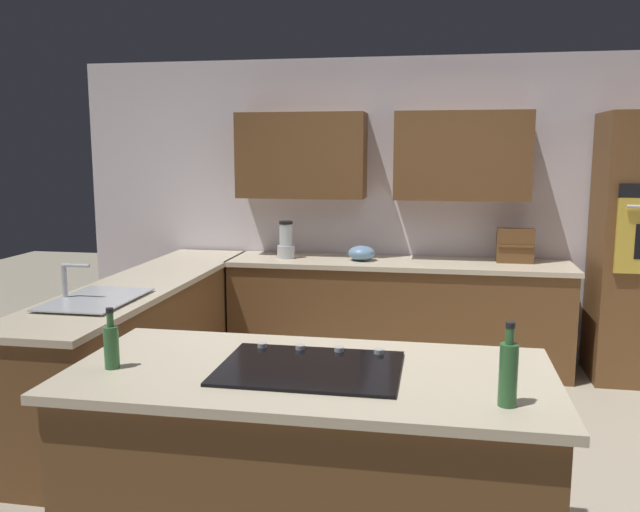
{
  "coord_description": "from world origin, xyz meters",
  "views": [
    {
      "loc": [
        -0.23,
        3.74,
        1.81
      ],
      "look_at": [
        0.64,
        -1.08,
        1.03
      ],
      "focal_mm": 37.06,
      "sensor_mm": 36.0,
      "label": 1
    }
  ],
  "objects_px": {
    "cooktop": "(310,367)",
    "blender": "(286,242)",
    "mixing_bowl": "(362,253)",
    "oil_bottle": "(111,345)",
    "second_bottle": "(508,372)",
    "sink_unit": "(94,299)",
    "spice_rack": "(515,246)"
  },
  "relations": [
    {
      "from": "cooktop",
      "to": "blender",
      "type": "distance_m",
      "value": 2.91
    },
    {
      "from": "sink_unit",
      "to": "blender",
      "type": "relative_size",
      "value": 2.19
    },
    {
      "from": "sink_unit",
      "to": "second_bottle",
      "type": "distance_m",
      "value": 2.64
    },
    {
      "from": "sink_unit",
      "to": "cooktop",
      "type": "xyz_separation_m",
      "value": [
        -1.54,
        1.0,
        -0.01
      ]
    },
    {
      "from": "cooktop",
      "to": "oil_bottle",
      "type": "height_order",
      "value": "oil_bottle"
    },
    {
      "from": "oil_bottle",
      "to": "second_bottle",
      "type": "distance_m",
      "value": 1.61
    },
    {
      "from": "sink_unit",
      "to": "second_bottle",
      "type": "relative_size",
      "value": 2.25
    },
    {
      "from": "oil_bottle",
      "to": "cooktop",
      "type": "bearing_deg",
      "value": -170.71
    },
    {
      "from": "cooktop",
      "to": "second_bottle",
      "type": "bearing_deg",
      "value": 160.94
    },
    {
      "from": "blender",
      "to": "mixing_bowl",
      "type": "distance_m",
      "value": 0.65
    },
    {
      "from": "oil_bottle",
      "to": "second_bottle",
      "type": "bearing_deg",
      "value": 175.25
    },
    {
      "from": "mixing_bowl",
      "to": "spice_rack",
      "type": "bearing_deg",
      "value": -175.18
    },
    {
      "from": "blender",
      "to": "sink_unit",
      "type": "bearing_deg",
      "value": 66.71
    },
    {
      "from": "mixing_bowl",
      "to": "second_bottle",
      "type": "bearing_deg",
      "value": 106.12
    },
    {
      "from": "blender",
      "to": "oil_bottle",
      "type": "height_order",
      "value": "blender"
    },
    {
      "from": "spice_rack",
      "to": "second_bottle",
      "type": "bearing_deg",
      "value": 83.54
    },
    {
      "from": "sink_unit",
      "to": "second_bottle",
      "type": "xyz_separation_m",
      "value": [
        -2.32,
        1.27,
        0.11
      ]
    },
    {
      "from": "mixing_bowl",
      "to": "second_bottle",
      "type": "relative_size",
      "value": 0.72
    },
    {
      "from": "spice_rack",
      "to": "oil_bottle",
      "type": "bearing_deg",
      "value": 57.16
    },
    {
      "from": "mixing_bowl",
      "to": "spice_rack",
      "type": "height_order",
      "value": "spice_rack"
    },
    {
      "from": "blender",
      "to": "mixing_bowl",
      "type": "height_order",
      "value": "blender"
    },
    {
      "from": "cooktop",
      "to": "mixing_bowl",
      "type": "distance_m",
      "value": 2.81
    },
    {
      "from": "spice_rack",
      "to": "sink_unit",
      "type": "bearing_deg",
      "value": 35.55
    },
    {
      "from": "oil_bottle",
      "to": "second_bottle",
      "type": "height_order",
      "value": "second_bottle"
    },
    {
      "from": "blender",
      "to": "spice_rack",
      "type": "height_order",
      "value": "blender"
    },
    {
      "from": "sink_unit",
      "to": "oil_bottle",
      "type": "bearing_deg",
      "value": 122.04
    },
    {
      "from": "second_bottle",
      "to": "oil_bottle",
      "type": "bearing_deg",
      "value": -4.75
    },
    {
      "from": "blender",
      "to": "second_bottle",
      "type": "distance_m",
      "value": 3.44
    },
    {
      "from": "cooktop",
      "to": "spice_rack",
      "type": "bearing_deg",
      "value": -111.35
    },
    {
      "from": "cooktop",
      "to": "blender",
      "type": "bearing_deg",
      "value": -74.84
    },
    {
      "from": "blender",
      "to": "spice_rack",
      "type": "distance_m",
      "value": 1.9
    },
    {
      "from": "oil_bottle",
      "to": "spice_rack",
      "type": "bearing_deg",
      "value": -122.84
    }
  ]
}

